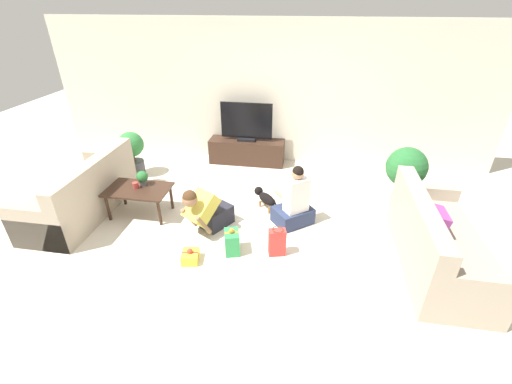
{
  "coord_description": "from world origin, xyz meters",
  "views": [
    {
      "loc": [
        0.84,
        -3.77,
        2.87
      ],
      "look_at": [
        0.14,
        0.42,
        0.45
      ],
      "focal_mm": 24.0,
      "sensor_mm": 36.0,
      "label": 1
    }
  ],
  "objects_px": {
    "tv": "(246,124)",
    "mug": "(136,185)",
    "coffee_table": "(138,192)",
    "gift_bag_a": "(277,242)",
    "person_sitting": "(294,204)",
    "dog": "(265,197)",
    "sofa_left": "(83,194)",
    "sofa_right": "(436,243)",
    "person_kneeling": "(206,211)",
    "potted_plant_corner_right": "(406,170)",
    "tabletop_plant": "(142,177)",
    "gift_box_b": "(232,242)",
    "potted_plant_corner_left": "(132,151)",
    "gift_box_a": "(190,256)",
    "tv_console": "(247,151)"
  },
  "relations": [
    {
      "from": "person_sitting",
      "to": "mug",
      "type": "height_order",
      "value": "person_sitting"
    },
    {
      "from": "potted_plant_corner_left",
      "to": "gift_box_a",
      "type": "distance_m",
      "value": 2.8
    },
    {
      "from": "person_sitting",
      "to": "gift_box_a",
      "type": "bearing_deg",
      "value": 2.49
    },
    {
      "from": "dog",
      "to": "gift_box_a",
      "type": "bearing_deg",
      "value": 17.89
    },
    {
      "from": "tabletop_plant",
      "to": "gift_box_b",
      "type": "bearing_deg",
      "value": -26.89
    },
    {
      "from": "tv_console",
      "to": "dog",
      "type": "xyz_separation_m",
      "value": [
        0.59,
        -1.62,
        -0.05
      ]
    },
    {
      "from": "coffee_table",
      "to": "mug",
      "type": "distance_m",
      "value": 0.1
    },
    {
      "from": "gift_bag_a",
      "to": "tv",
      "type": "bearing_deg",
      "value": 108.45
    },
    {
      "from": "sofa_left",
      "to": "mug",
      "type": "xyz_separation_m",
      "value": [
        0.82,
        0.11,
        0.17
      ]
    },
    {
      "from": "sofa_right",
      "to": "dog",
      "type": "distance_m",
      "value": 2.4
    },
    {
      "from": "potted_plant_corner_right",
      "to": "tabletop_plant",
      "type": "height_order",
      "value": "potted_plant_corner_right"
    },
    {
      "from": "dog",
      "to": "mug",
      "type": "bearing_deg",
      "value": -29.9
    },
    {
      "from": "gift_box_a",
      "to": "gift_box_b",
      "type": "relative_size",
      "value": 0.73
    },
    {
      "from": "tv",
      "to": "potted_plant_corner_left",
      "type": "xyz_separation_m",
      "value": [
        -1.92,
        -0.89,
        -0.32
      ]
    },
    {
      "from": "coffee_table",
      "to": "gift_bag_a",
      "type": "xyz_separation_m",
      "value": [
        2.12,
        -0.6,
        -0.2
      ]
    },
    {
      "from": "coffee_table",
      "to": "potted_plant_corner_left",
      "type": "height_order",
      "value": "potted_plant_corner_left"
    },
    {
      "from": "sofa_right",
      "to": "dog",
      "type": "bearing_deg",
      "value": 66.79
    },
    {
      "from": "sofa_right",
      "to": "mug",
      "type": "relative_size",
      "value": 15.95
    },
    {
      "from": "tv_console",
      "to": "tabletop_plant",
      "type": "xyz_separation_m",
      "value": [
        -1.19,
        -1.97,
        0.33
      ]
    },
    {
      "from": "dog",
      "to": "tv",
      "type": "bearing_deg",
      "value": -114.08
    },
    {
      "from": "person_kneeling",
      "to": "sofa_left",
      "type": "bearing_deg",
      "value": -153.71
    },
    {
      "from": "coffee_table",
      "to": "mug",
      "type": "relative_size",
      "value": 7.61
    },
    {
      "from": "tv",
      "to": "potted_plant_corner_right",
      "type": "height_order",
      "value": "tv"
    },
    {
      "from": "tv",
      "to": "mug",
      "type": "bearing_deg",
      "value": -121.03
    },
    {
      "from": "sofa_left",
      "to": "gift_box_a",
      "type": "relative_size",
      "value": 7.2
    },
    {
      "from": "person_kneeling",
      "to": "tabletop_plant",
      "type": "relative_size",
      "value": 3.48
    },
    {
      "from": "coffee_table",
      "to": "sofa_right",
      "type": "bearing_deg",
      "value": -6.61
    },
    {
      "from": "person_sitting",
      "to": "gift_bag_a",
      "type": "distance_m",
      "value": 0.76
    },
    {
      "from": "tv",
      "to": "dog",
      "type": "xyz_separation_m",
      "value": [
        0.59,
        -1.62,
        -0.61
      ]
    },
    {
      "from": "sofa_right",
      "to": "coffee_table",
      "type": "distance_m",
      "value": 4.05
    },
    {
      "from": "tv_console",
      "to": "potted_plant_corner_left",
      "type": "relative_size",
      "value": 1.75
    },
    {
      "from": "person_kneeling",
      "to": "dog",
      "type": "relative_size",
      "value": 1.86
    },
    {
      "from": "tv_console",
      "to": "person_kneeling",
      "type": "xyz_separation_m",
      "value": [
        -0.12,
        -2.35,
        0.1
      ]
    },
    {
      "from": "sofa_left",
      "to": "potted_plant_corner_right",
      "type": "bearing_deg",
      "value": 101.23
    },
    {
      "from": "sofa_left",
      "to": "person_sitting",
      "type": "xyz_separation_m",
      "value": [
        3.13,
        0.23,
        0.01
      ]
    },
    {
      "from": "potted_plant_corner_left",
      "to": "gift_bag_a",
      "type": "height_order",
      "value": "potted_plant_corner_left"
    },
    {
      "from": "gift_box_a",
      "to": "gift_bag_a",
      "type": "relative_size",
      "value": 0.67
    },
    {
      "from": "person_kneeling",
      "to": "dog",
      "type": "height_order",
      "value": "person_kneeling"
    },
    {
      "from": "tv_console",
      "to": "tabletop_plant",
      "type": "height_order",
      "value": "tabletop_plant"
    },
    {
      "from": "person_kneeling",
      "to": "gift_bag_a",
      "type": "relative_size",
      "value": 1.96
    },
    {
      "from": "person_sitting",
      "to": "sofa_right",
      "type": "bearing_deg",
      "value": 122.61
    },
    {
      "from": "coffee_table",
      "to": "potted_plant_corner_left",
      "type": "distance_m",
      "value": 1.4
    },
    {
      "from": "sofa_left",
      "to": "potted_plant_corner_left",
      "type": "distance_m",
      "value": 1.33
    },
    {
      "from": "person_sitting",
      "to": "gift_bag_a",
      "type": "xyz_separation_m",
      "value": [
        -0.16,
        -0.74,
        -0.13
      ]
    },
    {
      "from": "tv_console",
      "to": "mug",
      "type": "bearing_deg",
      "value": -121.03
    },
    {
      "from": "dog",
      "to": "gift_box_b",
      "type": "bearing_deg",
      "value": 32.75
    },
    {
      "from": "sofa_left",
      "to": "mug",
      "type": "relative_size",
      "value": 15.95
    },
    {
      "from": "coffee_table",
      "to": "gift_box_b",
      "type": "height_order",
      "value": "coffee_table"
    },
    {
      "from": "sofa_right",
      "to": "potted_plant_corner_right",
      "type": "relative_size",
      "value": 1.93
    },
    {
      "from": "sofa_left",
      "to": "mug",
      "type": "distance_m",
      "value": 0.84
    }
  ]
}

